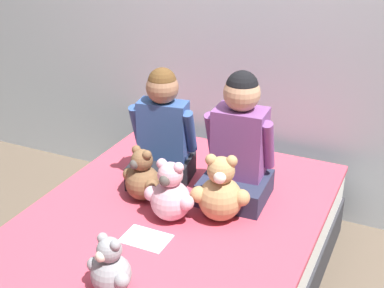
{
  "coord_description": "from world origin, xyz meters",
  "views": [
    {
      "loc": [
        1.0,
        -1.83,
        1.84
      ],
      "look_at": [
        0.0,
        0.32,
        0.72
      ],
      "focal_mm": 50.0,
      "sensor_mm": 36.0,
      "label": 1
    }
  ],
  "objects_px": {
    "child_on_left": "(162,134)",
    "teddy_bear_held_by_left_child": "(142,178)",
    "bed": "(164,264)",
    "teddy_bear_between_children": "(170,195)",
    "sign_card": "(146,239)",
    "teddy_bear_at_foot_of_bed": "(110,269)",
    "child_on_right": "(239,145)",
    "teddy_bear_held_by_right_child": "(220,192)"
  },
  "relations": [
    {
      "from": "child_on_left",
      "to": "teddy_bear_held_by_right_child",
      "type": "bearing_deg",
      "value": -37.29
    },
    {
      "from": "teddy_bear_held_by_left_child",
      "to": "teddy_bear_held_by_right_child",
      "type": "relative_size",
      "value": 0.84
    },
    {
      "from": "bed",
      "to": "teddy_bear_at_foot_of_bed",
      "type": "distance_m",
      "value": 0.58
    },
    {
      "from": "bed",
      "to": "child_on_left",
      "type": "bearing_deg",
      "value": 117.44
    },
    {
      "from": "child_on_left",
      "to": "teddy_bear_held_by_left_child",
      "type": "relative_size",
      "value": 2.19
    },
    {
      "from": "teddy_bear_held_by_right_child",
      "to": "teddy_bear_between_children",
      "type": "distance_m",
      "value": 0.23
    },
    {
      "from": "child_on_left",
      "to": "sign_card",
      "type": "distance_m",
      "value": 0.62
    },
    {
      "from": "bed",
      "to": "child_on_left",
      "type": "relative_size",
      "value": 3.18
    },
    {
      "from": "child_on_left",
      "to": "child_on_right",
      "type": "xyz_separation_m",
      "value": [
        0.42,
        0.0,
        0.02
      ]
    },
    {
      "from": "teddy_bear_at_foot_of_bed",
      "to": "bed",
      "type": "bearing_deg",
      "value": 108.06
    },
    {
      "from": "teddy_bear_between_children",
      "to": "teddy_bear_at_foot_of_bed",
      "type": "relative_size",
      "value": 1.21
    },
    {
      "from": "sign_card",
      "to": "bed",
      "type": "bearing_deg",
      "value": 82.11
    },
    {
      "from": "teddy_bear_held_by_left_child",
      "to": "teddy_bear_between_children",
      "type": "distance_m",
      "value": 0.23
    },
    {
      "from": "bed",
      "to": "teddy_bear_held_by_left_child",
      "type": "relative_size",
      "value": 6.95
    },
    {
      "from": "teddy_bear_between_children",
      "to": "bed",
      "type": "bearing_deg",
      "value": -93.97
    },
    {
      "from": "child_on_left",
      "to": "teddy_bear_between_children",
      "type": "xyz_separation_m",
      "value": [
        0.21,
        -0.33,
        -0.13
      ]
    },
    {
      "from": "teddy_bear_at_foot_of_bed",
      "to": "child_on_left",
      "type": "bearing_deg",
      "value": 119.41
    },
    {
      "from": "teddy_bear_held_by_left_child",
      "to": "sign_card",
      "type": "relative_size",
      "value": 1.33
    },
    {
      "from": "bed",
      "to": "child_on_right",
      "type": "relative_size",
      "value": 2.98
    },
    {
      "from": "teddy_bear_held_by_right_child",
      "to": "teddy_bear_between_children",
      "type": "relative_size",
      "value": 1.09
    },
    {
      "from": "bed",
      "to": "teddy_bear_held_by_right_child",
      "type": "height_order",
      "value": "teddy_bear_held_by_right_child"
    },
    {
      "from": "teddy_bear_held_by_left_child",
      "to": "bed",
      "type": "bearing_deg",
      "value": -20.77
    },
    {
      "from": "teddy_bear_held_by_right_child",
      "to": "sign_card",
      "type": "xyz_separation_m",
      "value": [
        -0.23,
        -0.3,
        -0.14
      ]
    },
    {
      "from": "child_on_left",
      "to": "teddy_bear_between_children",
      "type": "height_order",
      "value": "child_on_left"
    },
    {
      "from": "bed",
      "to": "child_on_right",
      "type": "height_order",
      "value": "child_on_right"
    },
    {
      "from": "sign_card",
      "to": "child_on_left",
      "type": "bearing_deg",
      "value": 109.72
    },
    {
      "from": "teddy_bear_held_by_left_child",
      "to": "sign_card",
      "type": "bearing_deg",
      "value": -38.84
    },
    {
      "from": "teddy_bear_held_by_left_child",
      "to": "teddy_bear_at_foot_of_bed",
      "type": "height_order",
      "value": "teddy_bear_held_by_left_child"
    },
    {
      "from": "teddy_bear_held_by_right_child",
      "to": "teddy_bear_at_foot_of_bed",
      "type": "distance_m",
      "value": 0.68
    },
    {
      "from": "teddy_bear_held_by_left_child",
      "to": "teddy_bear_held_by_right_child",
      "type": "height_order",
      "value": "teddy_bear_held_by_right_child"
    },
    {
      "from": "child_on_right",
      "to": "teddy_bear_held_by_left_child",
      "type": "xyz_separation_m",
      "value": [
        -0.42,
        -0.23,
        -0.17
      ]
    },
    {
      "from": "teddy_bear_held_by_right_child",
      "to": "bed",
      "type": "bearing_deg",
      "value": -158.68
    },
    {
      "from": "child_on_left",
      "to": "sign_card",
      "type": "height_order",
      "value": "child_on_left"
    },
    {
      "from": "teddy_bear_between_children",
      "to": "sign_card",
      "type": "bearing_deg",
      "value": -95.67
    },
    {
      "from": "bed",
      "to": "teddy_bear_held_by_right_child",
      "type": "distance_m",
      "value": 0.45
    },
    {
      "from": "child_on_left",
      "to": "teddy_bear_held_by_right_child",
      "type": "distance_m",
      "value": 0.5
    },
    {
      "from": "child_on_left",
      "to": "teddy_bear_held_by_left_child",
      "type": "xyz_separation_m",
      "value": [
        0.0,
        -0.23,
        -0.14
      ]
    },
    {
      "from": "sign_card",
      "to": "teddy_bear_held_by_left_child",
      "type": "bearing_deg",
      "value": 121.57
    },
    {
      "from": "child_on_right",
      "to": "sign_card",
      "type": "height_order",
      "value": "child_on_right"
    },
    {
      "from": "bed",
      "to": "teddy_bear_between_children",
      "type": "distance_m",
      "value": 0.36
    },
    {
      "from": "bed",
      "to": "sign_card",
      "type": "distance_m",
      "value": 0.26
    },
    {
      "from": "child_on_left",
      "to": "teddy_bear_held_by_left_child",
      "type": "distance_m",
      "value": 0.27
    }
  ]
}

